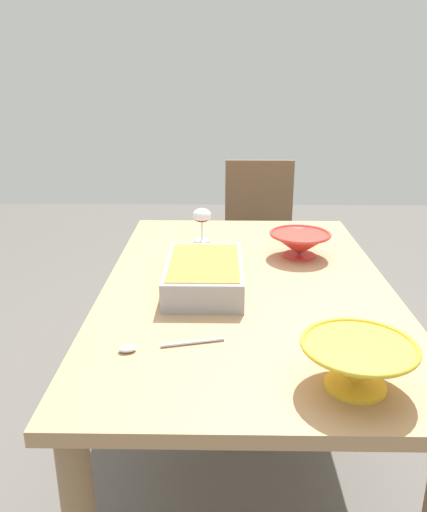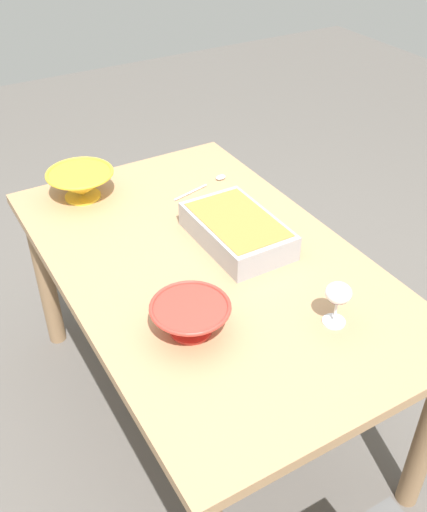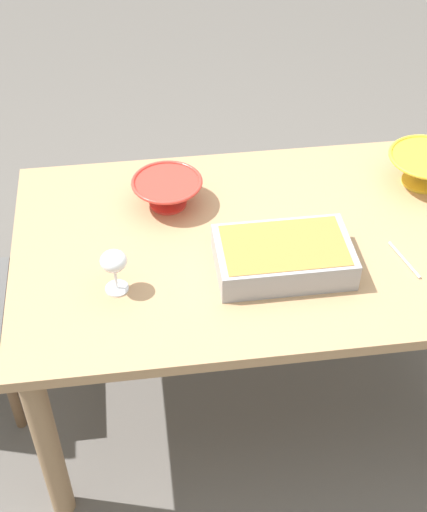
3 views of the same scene
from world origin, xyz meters
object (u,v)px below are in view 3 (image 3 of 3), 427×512
at_px(wine_glass, 114,263).
at_px(casserole_dish, 283,255).
at_px(mixing_bowl, 167,191).
at_px(small_bowl, 425,168).
at_px(serving_spoon, 425,282).
at_px(dining_table, 259,263).

bearing_deg(wine_glass, casserole_dish, 2.98).
distance_m(mixing_bowl, small_bowl, 0.85).
bearing_deg(mixing_bowl, serving_spoon, -33.69).
distance_m(casserole_dish, mixing_bowl, 0.46).
bearing_deg(casserole_dish, small_bowl, 32.58).
distance_m(small_bowl, serving_spoon, 0.49).
bearing_deg(casserole_dish, mixing_bowl, 131.68).
bearing_deg(serving_spoon, dining_table, 149.08).
bearing_deg(serving_spoon, mixing_bowl, 146.31).
bearing_deg(small_bowl, wine_glass, -160.00).
bearing_deg(wine_glass, small_bowl, 20.00).
xyz_separation_m(dining_table, serving_spoon, (0.43, -0.26, 0.11)).
height_order(casserole_dish, small_bowl, small_bowl).
height_order(wine_glass, casserole_dish, wine_glass).
height_order(mixing_bowl, serving_spoon, mixing_bowl).
distance_m(dining_table, mixing_bowl, 0.37).
bearing_deg(serving_spoon, small_bowl, 71.38).
relative_size(mixing_bowl, serving_spoon, 0.85).
relative_size(wine_glass, mixing_bowl, 0.61).
relative_size(casserole_dish, serving_spoon, 1.47).
xyz_separation_m(wine_glass, casserole_dish, (0.48, 0.02, -0.05)).
height_order(wine_glass, mixing_bowl, wine_glass).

